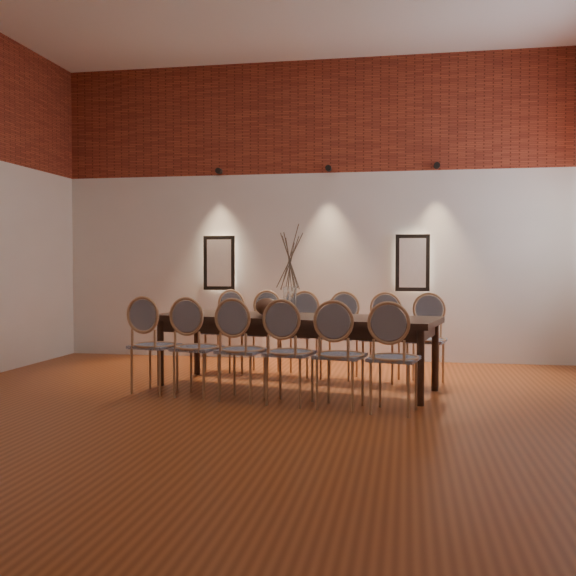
% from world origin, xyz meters
% --- Properties ---
extents(floor, '(7.00, 7.00, 0.02)m').
position_xyz_m(floor, '(0.00, 0.00, -0.01)').
color(floor, '#97451B').
rests_on(floor, ground).
extents(wall_back, '(7.00, 0.10, 4.00)m').
position_xyz_m(wall_back, '(0.00, 3.55, 2.00)').
color(wall_back, silver).
rests_on(wall_back, ground).
extents(wall_front, '(7.00, 0.10, 4.00)m').
position_xyz_m(wall_front, '(0.00, -3.55, 2.00)').
color(wall_front, silver).
rests_on(wall_front, ground).
extents(brick_band_back, '(7.00, 0.02, 1.50)m').
position_xyz_m(brick_band_back, '(0.00, 3.48, 3.25)').
color(brick_band_back, maroon).
rests_on(brick_band_back, ground).
extents(niche_left, '(0.36, 0.06, 0.66)m').
position_xyz_m(niche_left, '(-1.30, 3.45, 1.30)').
color(niche_left, '#FFEAC6').
rests_on(niche_left, wall_back).
extents(niche_right, '(0.36, 0.06, 0.66)m').
position_xyz_m(niche_right, '(1.30, 3.45, 1.30)').
color(niche_right, '#FFEAC6').
rests_on(niche_right, wall_back).
extents(spot_fixture_left, '(0.08, 0.10, 0.08)m').
position_xyz_m(spot_fixture_left, '(-1.30, 3.42, 2.55)').
color(spot_fixture_left, black).
rests_on(spot_fixture_left, wall_back).
extents(spot_fixture_mid, '(0.08, 0.10, 0.08)m').
position_xyz_m(spot_fixture_mid, '(0.20, 3.42, 2.55)').
color(spot_fixture_mid, black).
rests_on(spot_fixture_mid, wall_back).
extents(spot_fixture_right, '(0.08, 0.10, 0.08)m').
position_xyz_m(spot_fixture_right, '(1.60, 3.42, 2.55)').
color(spot_fixture_right, black).
rests_on(spot_fixture_right, wall_back).
extents(dining_table, '(3.03, 1.51, 0.75)m').
position_xyz_m(dining_table, '(0.09, 1.35, 0.38)').
color(dining_table, '#381F15').
rests_on(dining_table, floor).
extents(chair_near_a, '(0.52, 0.52, 0.94)m').
position_xyz_m(chair_near_a, '(-1.24, 0.87, 0.47)').
color(chair_near_a, tan).
rests_on(chair_near_a, floor).
extents(chair_near_b, '(0.52, 0.52, 0.94)m').
position_xyz_m(chair_near_b, '(-0.77, 0.77, 0.47)').
color(chair_near_b, tan).
rests_on(chair_near_b, floor).
extents(chair_near_c, '(0.52, 0.52, 0.94)m').
position_xyz_m(chair_near_c, '(-0.30, 0.67, 0.47)').
color(chair_near_c, tan).
rests_on(chair_near_c, floor).
extents(chair_near_d, '(0.52, 0.52, 0.94)m').
position_xyz_m(chair_near_d, '(0.18, 0.57, 0.47)').
color(chair_near_d, tan).
rests_on(chair_near_d, floor).
extents(chair_near_e, '(0.52, 0.52, 0.94)m').
position_xyz_m(chair_near_e, '(0.65, 0.47, 0.47)').
color(chair_near_e, tan).
rests_on(chair_near_e, floor).
extents(chair_near_f, '(0.52, 0.52, 0.94)m').
position_xyz_m(chair_near_f, '(1.12, 0.37, 0.47)').
color(chair_near_f, tan).
rests_on(chair_near_f, floor).
extents(chair_far_a, '(0.52, 0.52, 0.94)m').
position_xyz_m(chair_far_a, '(-0.94, 2.33, 0.47)').
color(chair_far_a, tan).
rests_on(chair_far_a, floor).
extents(chair_far_b, '(0.52, 0.52, 0.94)m').
position_xyz_m(chair_far_b, '(-0.46, 2.23, 0.47)').
color(chair_far_b, tan).
rests_on(chair_far_b, floor).
extents(chair_far_c, '(0.52, 0.52, 0.94)m').
position_xyz_m(chair_far_c, '(0.01, 2.13, 0.47)').
color(chair_far_c, tan).
rests_on(chair_far_c, floor).
extents(chair_far_d, '(0.52, 0.52, 0.94)m').
position_xyz_m(chair_far_d, '(0.48, 2.03, 0.47)').
color(chair_far_d, tan).
rests_on(chair_far_d, floor).
extents(chair_far_e, '(0.52, 0.52, 0.94)m').
position_xyz_m(chair_far_e, '(0.96, 1.93, 0.47)').
color(chair_far_e, tan).
rests_on(chair_far_e, floor).
extents(chair_far_f, '(0.52, 0.52, 0.94)m').
position_xyz_m(chair_far_f, '(1.43, 1.84, 0.47)').
color(chair_far_f, tan).
rests_on(chair_far_f, floor).
extents(vase, '(0.14, 0.14, 0.30)m').
position_xyz_m(vase, '(0.04, 1.36, 0.90)').
color(vase, silver).
rests_on(vase, dining_table).
extents(dried_branches, '(0.50, 0.50, 0.70)m').
position_xyz_m(dried_branches, '(0.04, 1.36, 1.35)').
color(dried_branches, brown).
rests_on(dried_branches, vase).
extents(bowl, '(0.24, 0.24, 0.18)m').
position_xyz_m(bowl, '(-0.20, 1.36, 0.84)').
color(bowl, '#573320').
rests_on(bowl, dining_table).
extents(book, '(0.29, 0.23, 0.03)m').
position_xyz_m(book, '(-0.11, 1.41, 0.77)').
color(book, '#8C286F').
rests_on(book, dining_table).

